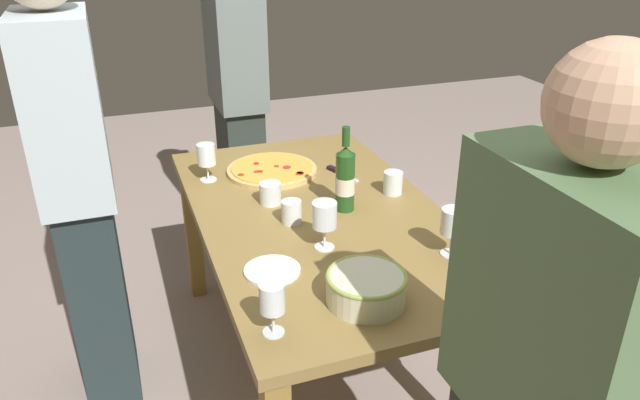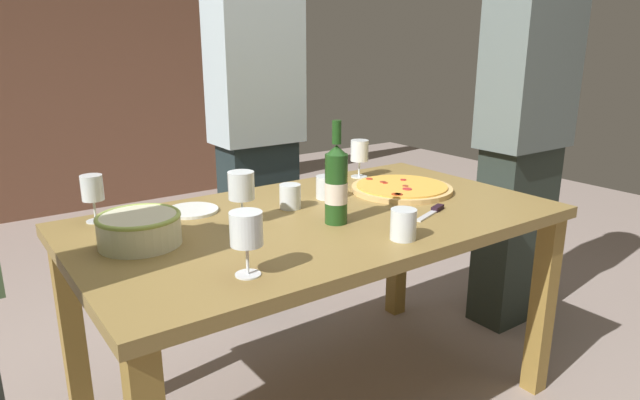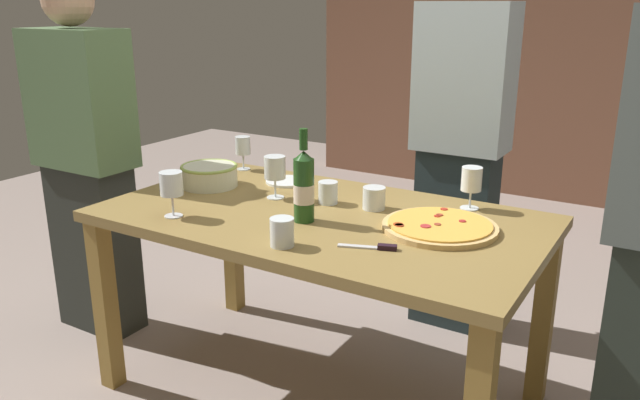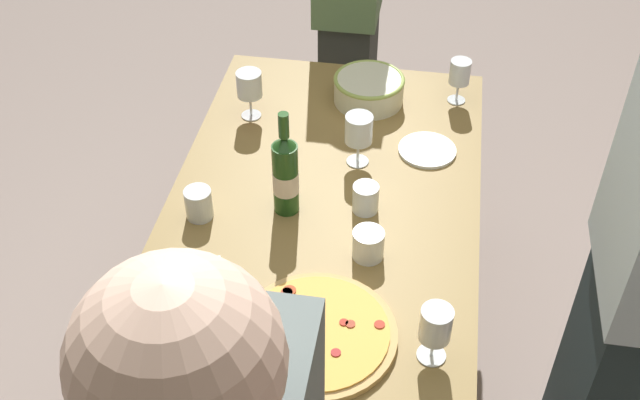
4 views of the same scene
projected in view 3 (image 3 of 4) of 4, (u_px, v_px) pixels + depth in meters
ground_plane at (320, 391)px, 2.53m from camera, size 8.00×8.00×0.00m
dining_table at (320, 237)px, 2.33m from camera, size 1.60×0.90×0.75m
brick_wall_back at (540, 33)px, 4.76m from camera, size 3.66×0.16×2.54m
pizza at (440, 226)px, 2.14m from camera, size 0.39×0.39×0.03m
serving_bowl at (209, 175)px, 2.64m from camera, size 0.24×0.24×0.09m
wine_bottle at (304, 186)px, 2.19m from camera, size 0.07×0.07×0.33m
wine_glass_near_pizza at (275, 168)px, 2.46m from camera, size 0.08×0.08×0.17m
wine_glass_by_bottle at (171, 186)px, 2.24m from camera, size 0.08×0.08×0.17m
wine_glass_far_left at (472, 180)px, 2.33m from camera, size 0.08×0.08×0.16m
wine_glass_far_right at (243, 147)px, 2.88m from camera, size 0.07×0.07×0.15m
cup_amber at (282, 232)px, 1.99m from camera, size 0.08×0.08×0.09m
cup_ceramic at (328, 192)px, 2.41m from camera, size 0.08×0.08×0.09m
cup_spare at (374, 198)px, 2.35m from camera, size 0.08×0.08×0.08m
side_plate at (287, 181)px, 2.70m from camera, size 0.18×0.18×0.01m
pizza_knife at (375, 247)px, 1.97m from camera, size 0.18×0.08×0.02m
person_guest_left at (460, 143)px, 2.83m from camera, size 0.40×0.24×1.73m
person_guest_right at (86, 162)px, 2.82m from camera, size 0.45×0.24×1.60m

